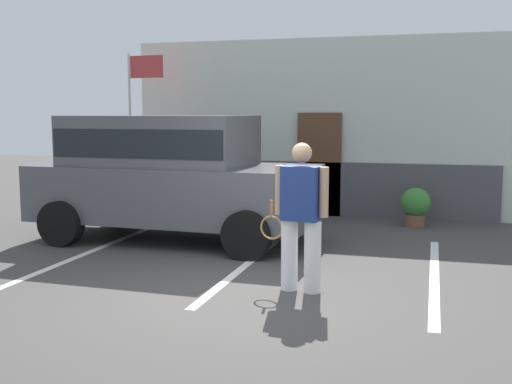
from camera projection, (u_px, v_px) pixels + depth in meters
name	position (u px, v px, depth m)	size (l,w,h in m)	color
ground_plane	(237.00, 294.00, 7.23)	(40.00, 40.00, 0.00)	#423F3D
parking_stripe_0	(90.00, 252.00, 9.43)	(0.12, 4.40, 0.01)	silver
parking_stripe_1	(249.00, 263.00, 8.74)	(0.12, 4.40, 0.01)	silver
parking_stripe_2	(434.00, 276.00, 8.06)	(0.12, 4.40, 0.01)	silver
house_frontage	(326.00, 133.00, 12.79)	(8.13, 0.40, 3.60)	silver
parked_suv	(169.00, 171.00, 10.21)	(4.65, 2.26, 2.05)	#4C4F54
tennis_player_man	(301.00, 215.00, 7.26)	(0.89, 0.33, 1.75)	white
potted_plant_by_porch	(416.00, 205.00, 11.57)	(0.55, 0.55, 0.72)	brown
flag_pole	(138.00, 104.00, 12.87)	(0.80, 0.07, 3.31)	silver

